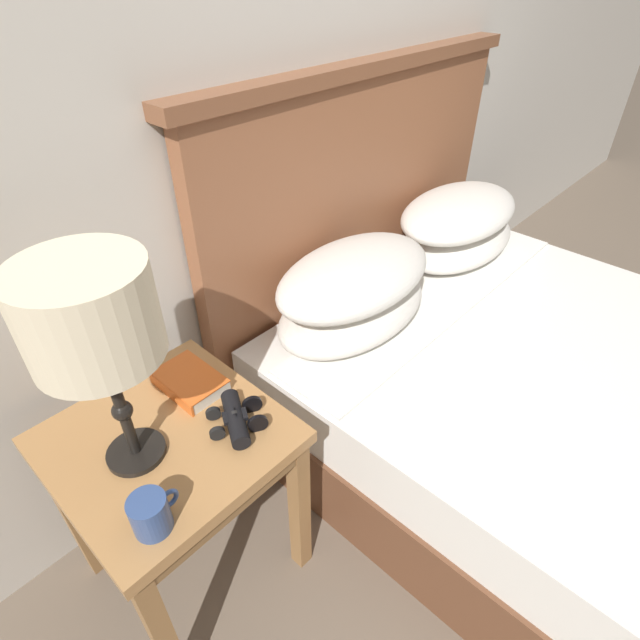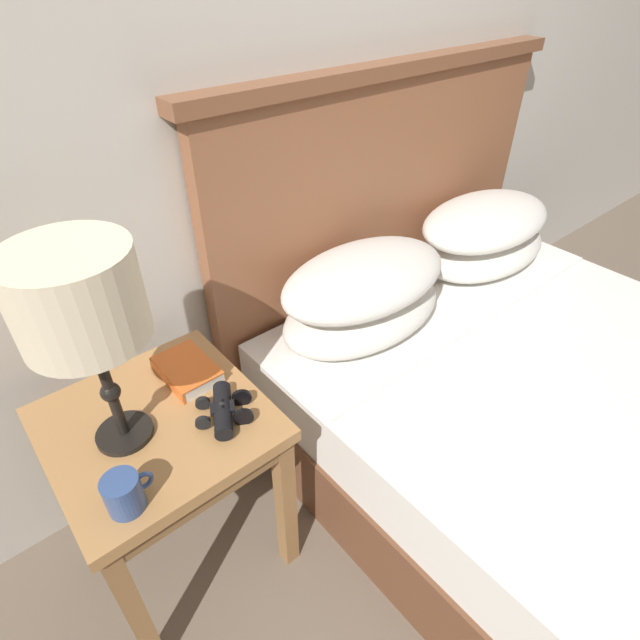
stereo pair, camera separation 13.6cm
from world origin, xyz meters
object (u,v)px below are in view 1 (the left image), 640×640
at_px(coffee_mug, 151,514).
at_px(nightstand, 172,459).
at_px(bed, 552,398).
at_px(book_on_nightstand, 189,382).
at_px(binoculars_pair, 236,418).
at_px(table_lamp, 90,319).

bearing_deg(coffee_mug, nightstand, 52.11).
bearing_deg(bed, nightstand, 152.23).
relative_size(book_on_nightstand, binoculars_pair, 1.14).
bearing_deg(coffee_mug, binoculars_pair, 17.01).
xyz_separation_m(bed, book_on_nightstand, (-0.93, 0.65, 0.31)).
relative_size(nightstand, bed, 0.29).
height_order(table_lamp, binoculars_pair, table_lamp).
height_order(table_lamp, coffee_mug, table_lamp).
bearing_deg(coffee_mug, table_lamp, 69.44).
distance_m(nightstand, binoculars_pair, 0.20).
bearing_deg(book_on_nightstand, binoculars_pair, -89.75).
xyz_separation_m(nightstand, table_lamp, (-0.07, 0.00, 0.47)).
relative_size(book_on_nightstand, coffee_mug, 1.78).
relative_size(bed, coffee_mug, 19.25).
relative_size(nightstand, binoculars_pair, 3.63).
height_order(nightstand, coffee_mug, coffee_mug).
distance_m(table_lamp, coffee_mug, 0.39).
relative_size(bed, book_on_nightstand, 10.80).
distance_m(bed, coffee_mug, 1.31).
height_order(table_lamp, book_on_nightstand, table_lamp).
bearing_deg(table_lamp, book_on_nightstand, 23.25).
bearing_deg(bed, coffee_mug, 162.62).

